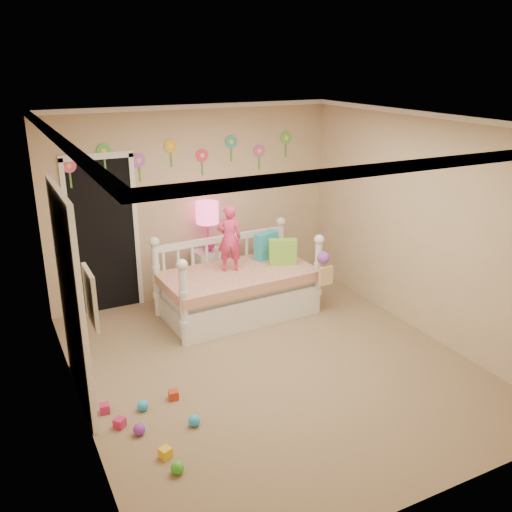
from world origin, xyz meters
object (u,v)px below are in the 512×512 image
daybed (238,275)px  table_lamp (207,219)px  child (229,238)px  nightstand (209,273)px

daybed → table_lamp: (-0.11, 0.72, 0.58)m
daybed → child: child is taller
nightstand → table_lamp: (-0.00, -0.00, 0.78)m
daybed → child: (-0.08, 0.07, 0.49)m
table_lamp → child: bearing=-87.2°
daybed → table_lamp: size_ratio=2.89×
child → table_lamp: (-0.03, 0.65, 0.10)m
child → nightstand: bearing=-69.9°
child → nightstand: (-0.03, 0.65, -0.69)m
child → daybed: bearing=153.0°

